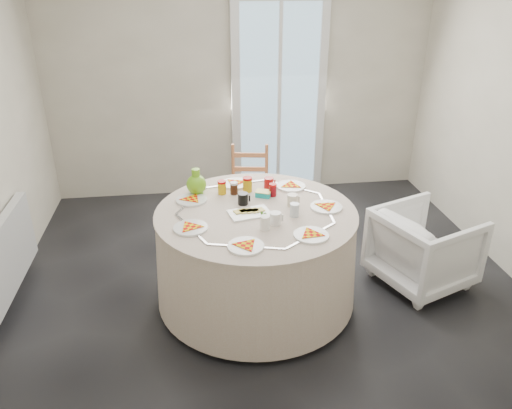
{
  "coord_description": "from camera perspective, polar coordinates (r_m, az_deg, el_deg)",
  "views": [
    {
      "loc": [
        -0.54,
        -3.22,
        2.31
      ],
      "look_at": [
        -0.12,
        -0.09,
        0.8
      ],
      "focal_mm": 35.0,
      "sensor_mm": 36.0,
      "label": 1
    }
  ],
  "objects": [
    {
      "name": "wall_back",
      "position": [
        5.34,
        -1.81,
        14.68
      ],
      "size": [
        4.0,
        0.02,
        2.6
      ],
      "primitive_type": "cube",
      "color": "#BCB5A3",
      "rests_on": "floor"
    },
    {
      "name": "butter_tub",
      "position": [
        3.73,
        0.85,
        1.46
      ],
      "size": [
        0.14,
        0.12,
        0.05
      ],
      "primitive_type": "cube",
      "rotation": [
        0.0,
        0.0,
        -0.42
      ],
      "color": "#10ACAA",
      "rests_on": "table"
    },
    {
      "name": "floor",
      "position": [
        4.0,
        1.53,
        -9.73
      ],
      "size": [
        4.0,
        4.0,
        0.0
      ],
      "primitive_type": "plane",
      "color": "black",
      "rests_on": "ground"
    },
    {
      "name": "radiator",
      "position": [
        4.16,
        -26.38,
        -4.95
      ],
      "size": [
        0.07,
        1.0,
        0.55
      ],
      "primitive_type": "cube",
      "color": "silver",
      "rests_on": "floor"
    },
    {
      "name": "cheese_platter",
      "position": [
        3.47,
        -0.75,
        -0.73
      ],
      "size": [
        0.32,
        0.24,
        0.04
      ],
      "primitive_type": null,
      "rotation": [
        0.0,
        0.0,
        0.22
      ],
      "color": "silver",
      "rests_on": "table"
    },
    {
      "name": "armchair",
      "position": [
        4.11,
        18.79,
        -3.76
      ],
      "size": [
        0.82,
        0.85,
        0.68
      ],
      "primitive_type": "imported",
      "rotation": [
        0.0,
        0.0,
        1.94
      ],
      "color": "white",
      "rests_on": "floor"
    },
    {
      "name": "table",
      "position": [
        3.7,
        -0.0,
        -5.95
      ],
      "size": [
        1.47,
        1.47,
        0.75
      ],
      "primitive_type": "cylinder",
      "color": "beige",
      "rests_on": "floor"
    },
    {
      "name": "glass_door",
      "position": [
        5.4,
        2.61,
        12.07
      ],
      "size": [
        1.0,
        0.08,
        2.1
      ],
      "primitive_type": "cube",
      "color": "silver",
      "rests_on": "floor"
    },
    {
      "name": "wooden_chair",
      "position": [
        4.64,
        -0.77,
        2.22
      ],
      "size": [
        0.42,
        0.41,
        0.83
      ],
      "primitive_type": null,
      "rotation": [
        0.0,
        0.0,
        -0.16
      ],
      "color": "#BE6E43",
      "rests_on": "floor"
    },
    {
      "name": "mugs_glasses",
      "position": [
        3.51,
        1.63,
        0.31
      ],
      "size": [
        0.71,
        0.71,
        0.1
      ],
      "primitive_type": null,
      "rotation": [
        0.0,
        0.0,
        -0.3
      ],
      "color": "#9C9C9C",
      "rests_on": "table"
    },
    {
      "name": "green_pitcher",
      "position": [
        3.77,
        -6.86,
        2.94
      ],
      "size": [
        0.17,
        0.17,
        0.2
      ],
      "primitive_type": null,
      "rotation": [
        0.0,
        0.0,
        0.17
      ],
      "color": "#68B019",
      "rests_on": "table"
    },
    {
      "name": "jar_cluster",
      "position": [
        3.74,
        -1.14,
        2.13
      ],
      "size": [
        0.45,
        0.27,
        0.13
      ],
      "primitive_type": null,
      "rotation": [
        0.0,
        0.0,
        0.12
      ],
      "color": "#906618",
      "rests_on": "table"
    },
    {
      "name": "place_settings",
      "position": [
        3.51,
        -0.0,
        -0.44
      ],
      "size": [
        1.58,
        1.58,
        0.02
      ],
      "primitive_type": null,
      "rotation": [
        0.0,
        0.0,
        0.34
      ],
      "color": "white",
      "rests_on": "table"
    }
  ]
}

